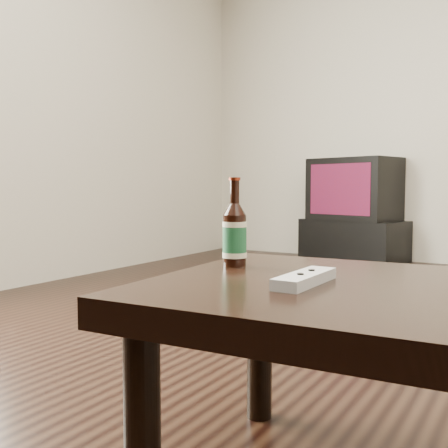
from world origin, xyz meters
The scene contains 5 objects.
floor centered at (0.00, 0.00, -0.01)m, with size 5.00×6.00×0.01m, color black.
tv_stand centered at (-1.08, 2.86, 0.17)m, with size 0.87×0.43×0.35m, color black.
tv centered at (-1.08, 2.86, 0.61)m, with size 0.80×0.62×0.53m.
beer_bottle centered at (-0.33, -0.51, 0.52)m, with size 0.08×0.08×0.21m.
remote centered at (-0.09, -0.64, 0.45)m, with size 0.06×0.20×0.02m.
Camera 1 is at (0.30, -1.60, 0.63)m, focal length 42.00 mm.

